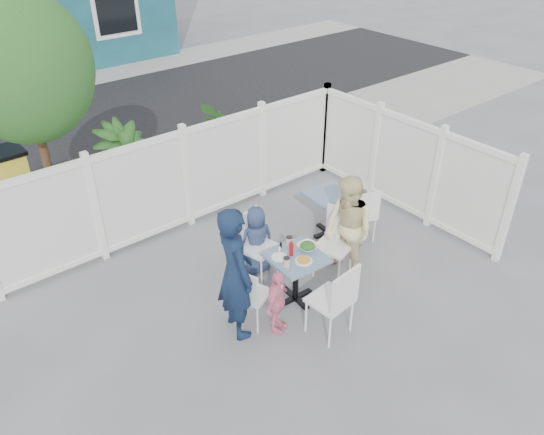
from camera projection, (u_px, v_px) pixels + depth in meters
ground at (283, 304)px, 6.84m from camera, size 80.00×80.00×0.00m
near_sidewalk at (144, 191)px, 9.33m from camera, size 24.00×2.60×0.01m
street at (66, 127)px, 11.75m from camera, size 24.00×5.00×0.01m
far_sidewalk at (21, 90)px, 13.78m from camera, size 24.00×1.60×0.01m
fence_back at (187, 180)px, 8.04m from camera, size 5.86×0.08×1.60m
fence_right at (404, 167)px, 8.41m from camera, size 0.08×3.66×1.60m
tree at (23, 69)px, 6.76m from camera, size 1.80×1.62×3.59m
utility_cabinet at (8, 193)px, 8.02m from camera, size 0.69×0.50×1.25m
potted_shrub_a at (126, 174)px, 8.13m from camera, size 1.12×1.12×1.62m
potted_shrub_b at (237, 145)px, 9.19m from camera, size 1.67×1.74×1.50m
main_table at (296, 266)px, 6.65m from camera, size 0.70×0.70×0.69m
spare_table at (330, 203)px, 7.93m from camera, size 0.72×0.72×0.70m
chair_left at (249, 292)px, 6.28m from camera, size 0.49×0.50×0.87m
chair_right at (337, 238)px, 7.12m from camera, size 0.54×0.55×0.97m
chair_back at (254, 240)px, 7.09m from camera, size 0.53×0.52×0.96m
chair_near at (336, 297)px, 6.08m from camera, size 0.50×0.48×1.01m
chair_spare at (363, 212)px, 7.76m from camera, size 0.52×0.52×0.89m
man at (235, 273)px, 6.02m from camera, size 0.53×0.69×1.72m
woman at (348, 230)px, 6.95m from camera, size 0.64×0.78×1.50m
boy at (256, 240)px, 7.18m from camera, size 0.55×0.42×1.01m
toddler at (277, 302)px, 6.23m from camera, size 0.55×0.42×0.87m
plate_main at (304, 261)px, 6.48m from camera, size 0.22×0.22×0.01m
plate_side at (279, 257)px, 6.54m from camera, size 0.20×0.20×0.01m
salad_bowl at (308, 247)px, 6.68m from camera, size 0.25×0.25×0.06m
coffee_cup_a at (287, 262)px, 6.37m from camera, size 0.08×0.08×0.11m
coffee_cup_b at (289, 241)px, 6.73m from camera, size 0.08×0.08×0.12m
ketchup_bottle at (291, 249)px, 6.54m from camera, size 0.05×0.05×0.18m
salt_shaker at (279, 249)px, 6.64m from camera, size 0.03×0.03×0.07m
pepper_shaker at (281, 245)px, 6.70m from camera, size 0.03×0.03×0.07m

